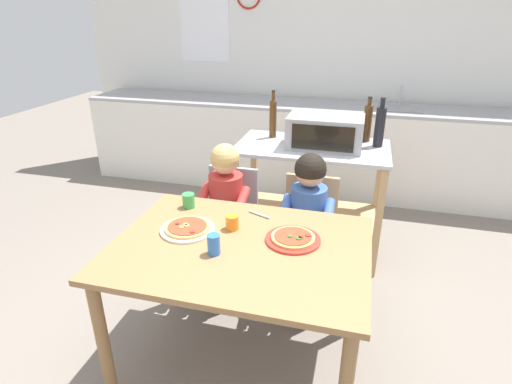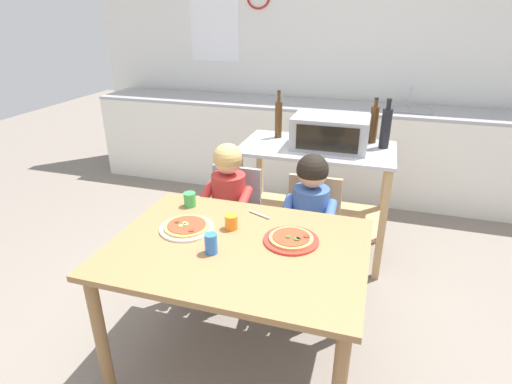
{
  "view_description": "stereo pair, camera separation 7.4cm",
  "coord_description": "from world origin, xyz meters",
  "px_view_note": "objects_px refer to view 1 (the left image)",
  "views": [
    {
      "loc": [
        0.51,
        -1.62,
        1.8
      ],
      "look_at": [
        0.0,
        0.3,
        0.91
      ],
      "focal_mm": 28.78,
      "sensor_mm": 36.0,
      "label": 1
    },
    {
      "loc": [
        0.58,
        -1.6,
        1.8
      ],
      "look_at": [
        0.0,
        0.3,
        0.91
      ],
      "focal_mm": 28.78,
      "sensor_mm": 36.0,
      "label": 2
    }
  ],
  "objects_px": {
    "toaster_oven": "(325,132)",
    "dining_table": "(240,263)",
    "drinking_cup_green": "(189,201)",
    "bottle_tall_green_wine": "(367,123)",
    "kitchen_island_cart": "(310,181)",
    "dining_chair_right": "(308,230)",
    "pizza_plate_red_rimmed": "(293,239)",
    "drinking_cup_orange": "(232,222)",
    "child_in_red_shirt": "(223,204)",
    "bottle_slim_sauce": "(273,118)",
    "serving_spoon": "(259,215)",
    "dining_chair_left": "(230,219)",
    "child_in_blue_striped_shirt": "(307,214)",
    "bottle_clear_vinegar": "(380,126)",
    "drinking_cup_blue": "(214,244)",
    "pizza_plate_cream": "(187,228)"
  },
  "relations": [
    {
      "from": "kitchen_island_cart",
      "to": "dining_chair_right",
      "type": "relative_size",
      "value": 1.38
    },
    {
      "from": "dining_chair_right",
      "to": "dining_chair_left",
      "type": "bearing_deg",
      "value": 178.36
    },
    {
      "from": "kitchen_island_cart",
      "to": "bottle_tall_green_wine",
      "type": "xyz_separation_m",
      "value": [
        0.38,
        0.22,
        0.43
      ]
    },
    {
      "from": "dining_table",
      "to": "serving_spoon",
      "type": "xyz_separation_m",
      "value": [
        0.01,
        0.32,
        0.11
      ]
    },
    {
      "from": "kitchen_island_cart",
      "to": "serving_spoon",
      "type": "height_order",
      "value": "kitchen_island_cart"
    },
    {
      "from": "kitchen_island_cart",
      "to": "dining_chair_right",
      "type": "bearing_deg",
      "value": -82.83
    },
    {
      "from": "drinking_cup_green",
      "to": "bottle_tall_green_wine",
      "type": "bearing_deg",
      "value": 51.76
    },
    {
      "from": "bottle_tall_green_wine",
      "to": "dining_chair_left",
      "type": "height_order",
      "value": "bottle_tall_green_wine"
    },
    {
      "from": "drinking_cup_orange",
      "to": "toaster_oven",
      "type": "bearing_deg",
      "value": 73.59
    },
    {
      "from": "dining_chair_right",
      "to": "bottle_clear_vinegar",
      "type": "bearing_deg",
      "value": 60.39
    },
    {
      "from": "drinking_cup_orange",
      "to": "child_in_red_shirt",
      "type": "bearing_deg",
      "value": 114.55
    },
    {
      "from": "bottle_tall_green_wine",
      "to": "drinking_cup_orange",
      "type": "bearing_deg",
      "value": -114.47
    },
    {
      "from": "pizza_plate_red_rimmed",
      "to": "drinking_cup_green",
      "type": "xyz_separation_m",
      "value": [
        -0.64,
        0.21,
        0.03
      ]
    },
    {
      "from": "bottle_tall_green_wine",
      "to": "drinking_cup_orange",
      "type": "height_order",
      "value": "bottle_tall_green_wine"
    },
    {
      "from": "toaster_oven",
      "to": "dining_table",
      "type": "xyz_separation_m",
      "value": [
        -0.25,
        -1.29,
        -0.33
      ]
    },
    {
      "from": "pizza_plate_cream",
      "to": "toaster_oven",
      "type": "bearing_deg",
      "value": 65.6
    },
    {
      "from": "pizza_plate_cream",
      "to": "serving_spoon",
      "type": "relative_size",
      "value": 1.99
    },
    {
      "from": "kitchen_island_cart",
      "to": "bottle_slim_sauce",
      "type": "distance_m",
      "value": 0.57
    },
    {
      "from": "child_in_blue_striped_shirt",
      "to": "dining_table",
      "type": "bearing_deg",
      "value": -111.64
    },
    {
      "from": "toaster_oven",
      "to": "pizza_plate_cream",
      "type": "height_order",
      "value": "toaster_oven"
    },
    {
      "from": "toaster_oven",
      "to": "dining_chair_left",
      "type": "bearing_deg",
      "value": -135.18
    },
    {
      "from": "bottle_clear_vinegar",
      "to": "child_in_red_shirt",
      "type": "bearing_deg",
      "value": -139.45
    },
    {
      "from": "child_in_blue_striped_shirt",
      "to": "serving_spoon",
      "type": "xyz_separation_m",
      "value": [
        -0.23,
        -0.28,
        0.11
      ]
    },
    {
      "from": "child_in_red_shirt",
      "to": "dining_chair_left",
      "type": "bearing_deg",
      "value": 90.0
    },
    {
      "from": "pizza_plate_cream",
      "to": "bottle_slim_sauce",
      "type": "bearing_deg",
      "value": 84.48
    },
    {
      "from": "dining_chair_right",
      "to": "serving_spoon",
      "type": "height_order",
      "value": "dining_chair_right"
    },
    {
      "from": "bottle_slim_sauce",
      "to": "pizza_plate_red_rimmed",
      "type": "bearing_deg",
      "value": -73.09
    },
    {
      "from": "kitchen_island_cart",
      "to": "pizza_plate_red_rimmed",
      "type": "bearing_deg",
      "value": -86.51
    },
    {
      "from": "serving_spoon",
      "to": "bottle_tall_green_wine",
      "type": "bearing_deg",
      "value": 66.15
    },
    {
      "from": "toaster_oven",
      "to": "drinking_cup_green",
      "type": "xyz_separation_m",
      "value": [
        -0.66,
        -0.97,
        -0.19
      ]
    },
    {
      "from": "bottle_clear_vinegar",
      "to": "dining_chair_right",
      "type": "xyz_separation_m",
      "value": [
        -0.39,
        -0.69,
        -0.54
      ]
    },
    {
      "from": "pizza_plate_red_rimmed",
      "to": "drinking_cup_orange",
      "type": "bearing_deg",
      "value": 173.63
    },
    {
      "from": "drinking_cup_orange",
      "to": "kitchen_island_cart",
      "type": "bearing_deg",
      "value": 77.75
    },
    {
      "from": "dining_chair_right",
      "to": "child_in_blue_striped_shirt",
      "type": "relative_size",
      "value": 0.81
    },
    {
      "from": "kitchen_island_cart",
      "to": "child_in_blue_striped_shirt",
      "type": "height_order",
      "value": "child_in_blue_striped_shirt"
    },
    {
      "from": "dining_chair_right",
      "to": "child_in_blue_striped_shirt",
      "type": "distance_m",
      "value": 0.21
    },
    {
      "from": "drinking_cup_orange",
      "to": "drinking_cup_green",
      "type": "bearing_deg",
      "value": 150.67
    },
    {
      "from": "child_in_red_shirt",
      "to": "drinking_cup_blue",
      "type": "xyz_separation_m",
      "value": [
        0.21,
        -0.72,
        0.15
      ]
    },
    {
      "from": "bottle_tall_green_wine",
      "to": "dining_table",
      "type": "xyz_separation_m",
      "value": [
        -0.54,
        -1.52,
        -0.36
      ]
    },
    {
      "from": "dining_chair_left",
      "to": "bottle_slim_sauce",
      "type": "bearing_deg",
      "value": 79.33
    },
    {
      "from": "dining_chair_right",
      "to": "drinking_cup_blue",
      "type": "distance_m",
      "value": 0.95
    },
    {
      "from": "child_in_blue_striped_shirt",
      "to": "serving_spoon",
      "type": "bearing_deg",
      "value": -128.94
    },
    {
      "from": "bottle_clear_vinegar",
      "to": "toaster_oven",
      "type": "bearing_deg",
      "value": -161.82
    },
    {
      "from": "bottle_clear_vinegar",
      "to": "drinking_cup_blue",
      "type": "bearing_deg",
      "value": -115.57
    },
    {
      "from": "dining_chair_left",
      "to": "child_in_blue_striped_shirt",
      "type": "distance_m",
      "value": 0.58
    },
    {
      "from": "bottle_tall_green_wine",
      "to": "dining_table",
      "type": "height_order",
      "value": "bottle_tall_green_wine"
    },
    {
      "from": "child_in_red_shirt",
      "to": "child_in_blue_striped_shirt",
      "type": "height_order",
      "value": "child_in_red_shirt"
    },
    {
      "from": "drinking_cup_orange",
      "to": "dining_chair_right",
      "type": "bearing_deg",
      "value": 60.9
    },
    {
      "from": "bottle_clear_vinegar",
      "to": "pizza_plate_red_rimmed",
      "type": "relative_size",
      "value": 1.32
    },
    {
      "from": "dining_chair_left",
      "to": "dining_chair_right",
      "type": "distance_m",
      "value": 0.54
    }
  ]
}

